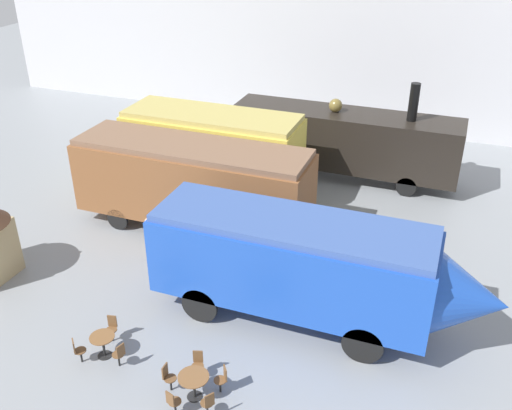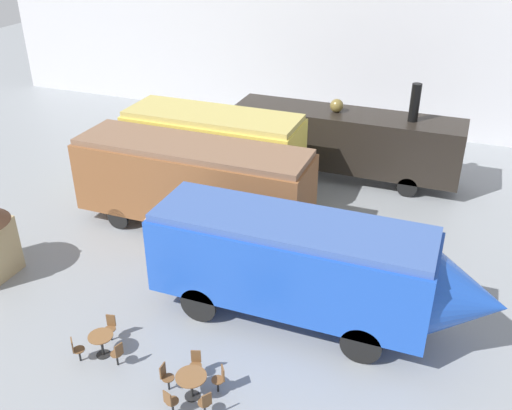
# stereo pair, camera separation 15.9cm
# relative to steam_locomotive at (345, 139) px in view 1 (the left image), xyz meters

# --- Properties ---
(ground_plane) EXTENTS (80.00, 80.00, 0.00)m
(ground_plane) POSITION_rel_steam_locomotive_xyz_m (-3.14, -8.24, -1.96)
(ground_plane) COLOR gray
(backdrop_wall) EXTENTS (44.00, 0.15, 9.00)m
(backdrop_wall) POSITION_rel_steam_locomotive_xyz_m (-3.14, 7.08, 2.54)
(backdrop_wall) COLOR silver
(backdrop_wall) RESTS_ON ground_plane
(steam_locomotive) EXTENTS (10.99, 2.45, 5.04)m
(steam_locomotive) POSITION_rel_steam_locomotive_xyz_m (0.00, 0.00, 0.00)
(steam_locomotive) COLOR black
(steam_locomotive) RESTS_ON ground_plane
(passenger_coach_vintage) EXTENTS (7.92, 2.89, 4.00)m
(passenger_coach_vintage) POSITION_rel_steam_locomotive_xyz_m (-5.15, -4.14, 0.41)
(passenger_coach_vintage) COLOR #E0C64C
(passenger_coach_vintage) RESTS_ON ground_plane
(passenger_coach_wooden) EXTENTS (9.73, 2.83, 3.73)m
(passenger_coach_wooden) POSITION_rel_steam_locomotive_xyz_m (-4.70, -7.14, 0.19)
(passenger_coach_wooden) COLOR brown
(passenger_coach_wooden) RESTS_ON ground_plane
(streamlined_locomotive) EXTENTS (10.89, 2.78, 3.64)m
(streamlined_locomotive) POSITION_rel_steam_locomotive_xyz_m (1.64, -11.33, 0.22)
(streamlined_locomotive) COLOR blue
(streamlined_locomotive) RESTS_ON ground_plane
(cafe_table_near) EXTENTS (0.76, 0.76, 0.75)m
(cafe_table_near) POSITION_rel_steam_locomotive_xyz_m (-3.85, -15.16, -1.40)
(cafe_table_near) COLOR black
(cafe_table_near) RESTS_ON ground_plane
(cafe_table_mid) EXTENTS (0.87, 0.87, 0.77)m
(cafe_table_mid) POSITION_rel_steam_locomotive_xyz_m (-0.56, -15.67, -1.36)
(cafe_table_mid) COLOR black
(cafe_table_mid) RESTS_ON ground_plane
(cafe_chair_0) EXTENTS (0.36, 0.38, 0.87)m
(cafe_chair_0) POSITION_rel_steam_locomotive_xyz_m (-4.01, -14.43, -1.45)
(cafe_chair_0) COLOR black
(cafe_chair_0) RESTS_ON ground_plane
(cafe_chair_1) EXTENTS (0.40, 0.40, 0.87)m
(cafe_chair_1) POSITION_rel_steam_locomotive_xyz_m (-4.40, -15.67, -1.45)
(cafe_chair_1) COLOR black
(cafe_chair_1) RESTS_ON ground_plane
(cafe_chair_2) EXTENTS (0.39, 0.37, 0.87)m
(cafe_chair_2) POSITION_rel_steam_locomotive_xyz_m (-3.13, -15.38, -1.45)
(cafe_chair_2) COLOR black
(cafe_chair_2) RESTS_ON ground_plane
(cafe_chair_3) EXTENTS (0.37, 0.39, 0.87)m
(cafe_chair_3) POSITION_rel_steam_locomotive_xyz_m (-0.81, -14.90, -1.45)
(cafe_chair_3) COLOR black
(cafe_chair_3) RESTS_ON ground_plane
(cafe_chair_4) EXTENTS (0.36, 0.36, 0.87)m
(cafe_chair_4) POSITION_rel_steam_locomotive_xyz_m (-1.37, -15.67, -1.45)
(cafe_chair_4) COLOR black
(cafe_chair_4) RESTS_ON ground_plane
(cafe_chair_5) EXTENTS (0.37, 0.39, 0.87)m
(cafe_chair_5) POSITION_rel_steam_locomotive_xyz_m (-0.81, -16.44, -1.45)
(cafe_chair_5) COLOR black
(cafe_chair_5) RESTS_ON ground_plane
(cafe_chair_6) EXTENTS (0.40, 0.40, 0.87)m
(cafe_chair_6) POSITION_rel_steam_locomotive_xyz_m (0.09, -16.14, -1.45)
(cafe_chair_6) COLOR black
(cafe_chair_6) RESTS_ON ground_plane
(cafe_chair_7) EXTENTS (0.40, 0.40, 0.87)m
(cafe_chair_7) POSITION_rel_steam_locomotive_xyz_m (0.09, -15.19, -1.45)
(cafe_chair_7) COLOR black
(cafe_chair_7) RESTS_ON ground_plane
(visitor_person) EXTENTS (0.34, 0.34, 1.78)m
(visitor_person) POSITION_rel_steam_locomotive_xyz_m (-5.21, -9.97, -0.99)
(visitor_person) COLOR #262633
(visitor_person) RESTS_ON ground_plane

